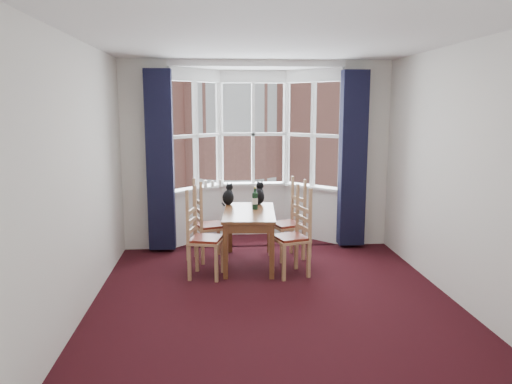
{
  "coord_description": "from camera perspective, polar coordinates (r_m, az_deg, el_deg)",
  "views": [
    {
      "loc": [
        -0.63,
        -5.2,
        2.13
      ],
      "look_at": [
        -0.11,
        1.05,
        1.05
      ],
      "focal_mm": 35.0,
      "sensor_mm": 36.0,
      "label": 1
    }
  ],
  "objects": [
    {
      "name": "floor",
      "position": [
        5.65,
        2.08,
        -12.37
      ],
      "size": [
        4.5,
        4.5,
        0.0
      ],
      "primitive_type": "plane",
      "color": "black",
      "rests_on": "ground"
    },
    {
      "name": "wall_right",
      "position": [
        5.87,
        21.96,
        1.92
      ],
      "size": [
        0.0,
        4.5,
        4.5
      ],
      "primitive_type": "plane",
      "rotation": [
        1.57,
        0.0,
        -1.57
      ],
      "color": "silver",
      "rests_on": "floor"
    },
    {
      "name": "candle_short",
      "position": [
        7.92,
        -4.99,
        0.95
      ],
      "size": [
        0.06,
        0.06,
        0.1
      ],
      "primitive_type": "cylinder",
      "color": "white",
      "rests_on": "bay_window"
    },
    {
      "name": "wall_back_pier_left",
      "position": [
        7.55,
        -12.5,
        4.0
      ],
      "size": [
        0.7,
        0.12,
        2.8
      ],
      "primitive_type": "cube",
      "color": "silver",
      "rests_on": "floor"
    },
    {
      "name": "dining_table",
      "position": [
        6.72,
        -0.79,
        -3.08
      ],
      "size": [
        0.78,
        1.31,
        0.74
      ],
      "color": "brown",
      "rests_on": "floor"
    },
    {
      "name": "cat_left",
      "position": [
        7.15,
        -3.18,
        -0.47
      ],
      "size": [
        0.22,
        0.26,
        0.32
      ],
      "color": "black",
      "rests_on": "dining_table"
    },
    {
      "name": "street",
      "position": [
        38.32,
        -3.7,
        -2.49
      ],
      "size": [
        80.0,
        80.0,
        0.0
      ],
      "primitive_type": "plane",
      "color": "#333335",
      "rests_on": "ground"
    },
    {
      "name": "curtain_right",
      "position": [
        7.59,
        10.99,
        3.7
      ],
      "size": [
        0.38,
        0.22,
        2.6
      ],
      "primitive_type": "cube",
      "color": "black",
      "rests_on": "floor"
    },
    {
      "name": "candle_tall",
      "position": [
        7.89,
        -5.82,
        0.94
      ],
      "size": [
        0.06,
        0.06,
        0.11
      ],
      "primitive_type": "cylinder",
      "color": "white",
      "rests_on": "bay_window"
    },
    {
      "name": "wine_bottle",
      "position": [
        6.8,
        -0.12,
        -0.87
      ],
      "size": [
        0.08,
        0.08,
        0.31
      ],
      "color": "black",
      "rests_on": "dining_table"
    },
    {
      "name": "wall_near",
      "position": [
        3.1,
        7.19,
        -3.92
      ],
      "size": [
        4.0,
        0.0,
        4.0
      ],
      "primitive_type": "plane",
      "rotation": [
        -1.57,
        0.0,
        0.0
      ],
      "color": "silver",
      "rests_on": "floor"
    },
    {
      "name": "tenement_building",
      "position": [
        19.22,
        -2.89,
        8.18
      ],
      "size": [
        18.4,
        7.8,
        15.2
      ],
      "color": "#9B5D50",
      "rests_on": "street"
    },
    {
      "name": "chair_right_far",
      "position": [
        7.09,
        4.2,
        -3.77
      ],
      "size": [
        0.52,
        0.53,
        0.92
      ],
      "color": "tan",
      "rests_on": "floor"
    },
    {
      "name": "cat_right",
      "position": [
        7.17,
        0.29,
        -0.36
      ],
      "size": [
        0.25,
        0.29,
        0.34
      ],
      "color": "black",
      "rests_on": "dining_table"
    },
    {
      "name": "chair_left_near",
      "position": [
        6.33,
        -6.54,
        -5.48
      ],
      "size": [
        0.49,
        0.5,
        0.92
      ],
      "color": "tan",
      "rests_on": "floor"
    },
    {
      "name": "curtain_left",
      "position": [
        7.35,
        -10.89,
        3.51
      ],
      "size": [
        0.38,
        0.22,
        2.6
      ],
      "primitive_type": "cube",
      "color": "black",
      "rests_on": "floor"
    },
    {
      "name": "chair_left_far",
      "position": [
        6.98,
        -5.94,
        -4.02
      ],
      "size": [
        0.51,
        0.52,
        0.92
      ],
      "color": "tan",
      "rests_on": "floor"
    },
    {
      "name": "ceiling",
      "position": [
        5.28,
        2.28,
        17.06
      ],
      "size": [
        4.5,
        4.5,
        0.0
      ],
      "primitive_type": "plane",
      "rotation": [
        3.14,
        0.0,
        0.0
      ],
      "color": "white",
      "rests_on": "floor"
    },
    {
      "name": "chair_right_near",
      "position": [
        6.39,
        4.71,
        -5.29
      ],
      "size": [
        0.5,
        0.52,
        0.92
      ],
      "color": "tan",
      "rests_on": "floor"
    },
    {
      "name": "candle_extra",
      "position": [
        7.94,
        -4.12,
        1.02
      ],
      "size": [
        0.05,
        0.05,
        0.11
      ],
      "primitive_type": "cylinder",
      "color": "white",
      "rests_on": "bay_window"
    },
    {
      "name": "wall_left",
      "position": [
        5.42,
        -19.31,
        1.49
      ],
      "size": [
        0.0,
        4.5,
        4.5
      ],
      "primitive_type": "plane",
      "rotation": [
        1.57,
        0.0,
        1.57
      ],
      "color": "silver",
      "rests_on": "floor"
    },
    {
      "name": "wall_back_pier_right",
      "position": [
        7.82,
        12.27,
        4.2
      ],
      "size": [
        0.7,
        0.12,
        2.8
      ],
      "primitive_type": "cube",
      "color": "silver",
      "rests_on": "floor"
    },
    {
      "name": "bay_window",
      "position": [
        8.01,
        -0.2,
        4.55
      ],
      "size": [
        2.76,
        0.94,
        2.8
      ],
      "color": "white",
      "rests_on": "floor"
    }
  ]
}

